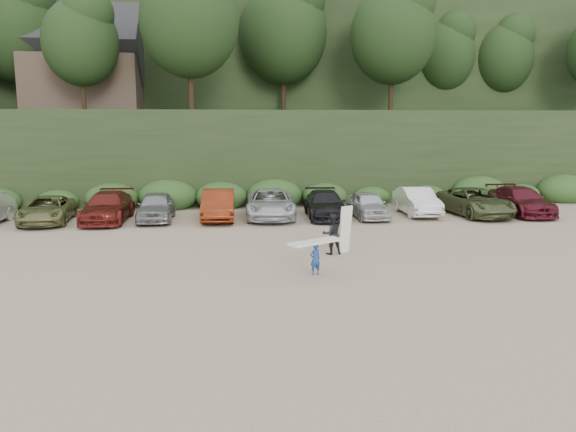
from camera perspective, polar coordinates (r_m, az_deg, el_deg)
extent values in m
plane|color=tan|center=(20.97, -0.65, -4.87)|extent=(120.00, 120.00, 0.00)
cube|color=black|center=(42.32, -3.89, 6.44)|extent=(80.00, 14.00, 6.00)
cube|color=black|center=(60.31, -4.86, 12.06)|extent=(90.00, 30.00, 16.00)
ellipsoid|color=black|center=(42.66, -4.02, 17.23)|extent=(66.00, 12.00, 10.00)
cube|color=#2B491E|center=(35.05, -4.11, 1.88)|extent=(46.20, 2.00, 1.20)
cube|color=brown|center=(45.37, -19.80, 12.44)|extent=(8.00, 6.00, 4.00)
imported|color=olive|center=(31.96, -23.28, 0.59)|extent=(2.69, 5.18, 1.39)
imported|color=maroon|center=(31.30, -17.84, 0.88)|extent=(2.31, 5.42, 1.56)
imported|color=gray|center=(30.87, -13.25, 0.95)|extent=(1.82, 4.51, 1.54)
imported|color=maroon|center=(30.61, -7.09, 1.13)|extent=(1.85, 4.94, 1.61)
imported|color=#B9BAC0|center=(30.92, -1.77, 1.26)|extent=(3.03, 5.87, 1.58)
imported|color=black|center=(31.02, 3.81, 1.17)|extent=(2.34, 5.20, 1.48)
imported|color=#B9B9BE|center=(31.24, 8.13, 1.12)|extent=(1.78, 4.27, 1.45)
imported|color=silver|center=(32.80, 12.95, 1.47)|extent=(1.82, 4.79, 1.56)
imported|color=#4B5531|center=(33.44, 18.44, 1.36)|extent=(3.04, 5.77, 1.55)
imported|color=#51121D|center=(34.76, 22.55, 1.42)|extent=(2.28, 5.40, 1.56)
imported|color=navy|center=(19.37, 2.78, -4.41)|extent=(0.47, 0.39, 1.10)
cube|color=silver|center=(19.24, 2.79, -2.64)|extent=(2.02, 1.48, 0.08)
imported|color=black|center=(22.40, 4.47, -1.83)|extent=(0.88, 0.73, 1.64)
cube|color=silver|center=(22.56, 5.82, -1.39)|extent=(0.61, 0.50, 1.93)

